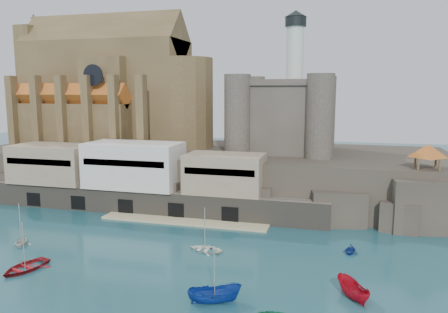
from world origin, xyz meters
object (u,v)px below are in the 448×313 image
boat_0 (25,270)px  boat_2 (215,302)px  church (113,93)px  castle_keep (283,112)px  pavilion (428,153)px

boat_0 → boat_2: size_ratio=1.09×
boat_0 → boat_2: bearing=8.8°
church → castle_keep: (40.21, -0.78, -3.81)m
pavilion → boat_0: bearing=-148.2°
church → castle_keep: 40.39m
castle_keep → boat_0: size_ratio=4.55×
boat_0 → boat_2: (26.05, -1.99, 0.00)m
castle_keep → pavilion: 30.50m
church → castle_keep: church is taller
church → boat_2: size_ratio=7.93×
pavilion → castle_keep: bearing=149.8°
pavilion → boat_2: pavilion is taller
castle_keep → boat_0: bearing=-119.2°
boat_2 → boat_0: bearing=63.2°
castle_keep → pavilion: (25.92, -15.08, -5.59)m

